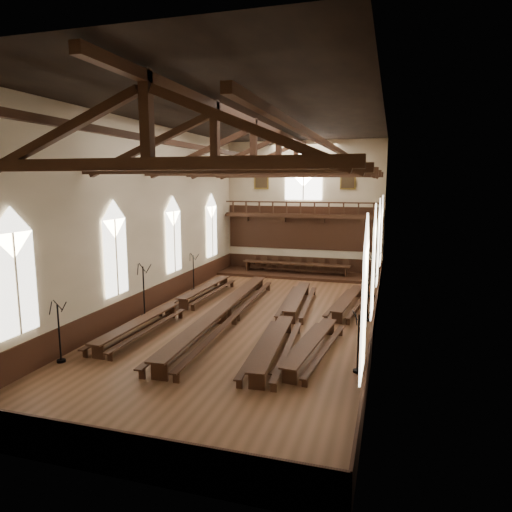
{
  "coord_description": "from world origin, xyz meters",
  "views": [
    {
      "loc": [
        6.52,
        -21.43,
        6.9
      ],
      "look_at": [
        -0.33,
        1.5,
        3.02
      ],
      "focal_mm": 32.0,
      "sensor_mm": 36.0,
      "label": 1
    }
  ],
  "objects_px": {
    "candelabrum_left_near": "(60,344)",
    "candelabrum_right_near": "(358,354)",
    "dais": "(295,274)",
    "refectory_row_d": "(334,319)",
    "high_table": "(295,265)",
    "candelabrum_left_mid": "(144,301)",
    "refectory_row_a": "(177,304)",
    "candelabrum_left_far": "(194,279)",
    "candelabrum_right_far": "(372,283)",
    "refectory_row_b": "(223,311)",
    "refectory_row_c": "(287,318)",
    "candelabrum_right_mid": "(368,307)"
  },
  "relations": [
    {
      "from": "high_table",
      "to": "candelabrum_left_near",
      "type": "xyz_separation_m",
      "value": [
        -5.33,
        -18.88,
        -0.1
      ]
    },
    {
      "from": "refectory_row_a",
      "to": "candelabrum_right_mid",
      "type": "distance_m",
      "value": 9.89
    },
    {
      "from": "candelabrum_right_near",
      "to": "refectory_row_b",
      "type": "bearing_deg",
      "value": 147.85
    },
    {
      "from": "refectory_row_b",
      "to": "candelabrum_left_far",
      "type": "height_order",
      "value": "candelabrum_left_far"
    },
    {
      "from": "candelabrum_left_mid",
      "to": "candelabrum_right_mid",
      "type": "xyz_separation_m",
      "value": [
        11.1,
        2.64,
        -0.13
      ]
    },
    {
      "from": "candelabrum_left_mid",
      "to": "candelabrum_right_mid",
      "type": "bearing_deg",
      "value": 13.39
    },
    {
      "from": "refectory_row_a",
      "to": "candelabrum_right_mid",
      "type": "xyz_separation_m",
      "value": [
        9.76,
        1.61,
        0.22
      ]
    },
    {
      "from": "candelabrum_left_far",
      "to": "candelabrum_right_mid",
      "type": "height_order",
      "value": "candelabrum_left_far"
    },
    {
      "from": "high_table",
      "to": "candelabrum_left_mid",
      "type": "distance_m",
      "value": 13.68
    },
    {
      "from": "refectory_row_d",
      "to": "candelabrum_right_far",
      "type": "bearing_deg",
      "value": 77.98
    },
    {
      "from": "high_table",
      "to": "candelabrum_left_mid",
      "type": "xyz_separation_m",
      "value": [
        -5.33,
        -12.6,
        0.01
      ]
    },
    {
      "from": "candelabrum_left_far",
      "to": "candelabrum_right_mid",
      "type": "relative_size",
      "value": 1.01
    },
    {
      "from": "refectory_row_d",
      "to": "high_table",
      "type": "bearing_deg",
      "value": 110.09
    },
    {
      "from": "refectory_row_c",
      "to": "candelabrum_right_far",
      "type": "relative_size",
      "value": 5.13
    },
    {
      "from": "high_table",
      "to": "candelabrum_left_far",
      "type": "distance_m",
      "value": 8.38
    },
    {
      "from": "dais",
      "to": "refectory_row_d",
      "type": "bearing_deg",
      "value": -69.91
    },
    {
      "from": "candelabrum_left_near",
      "to": "candelabrum_left_far",
      "type": "distance_m",
      "value": 12.42
    },
    {
      "from": "refectory_row_c",
      "to": "candelabrum_right_mid",
      "type": "height_order",
      "value": "candelabrum_right_mid"
    },
    {
      "from": "refectory_row_b",
      "to": "candelabrum_left_near",
      "type": "relative_size",
      "value": 6.07
    },
    {
      "from": "refectory_row_a",
      "to": "refectory_row_d",
      "type": "height_order",
      "value": "refectory_row_a"
    },
    {
      "from": "dais",
      "to": "candelabrum_left_far",
      "type": "bearing_deg",
      "value": -129.52
    },
    {
      "from": "candelabrum_left_near",
      "to": "candelabrum_left_far",
      "type": "xyz_separation_m",
      "value": [
        0.0,
        12.42,
        -0.01
      ]
    },
    {
      "from": "refectory_row_a",
      "to": "candelabrum_left_mid",
      "type": "xyz_separation_m",
      "value": [
        -1.34,
        -1.03,
        0.35
      ]
    },
    {
      "from": "refectory_row_d",
      "to": "candelabrum_left_far",
      "type": "bearing_deg",
      "value": 151.19
    },
    {
      "from": "candelabrum_left_far",
      "to": "refectory_row_b",
      "type": "bearing_deg",
      "value": -53.98
    },
    {
      "from": "refectory_row_a",
      "to": "refectory_row_b",
      "type": "relative_size",
      "value": 0.94
    },
    {
      "from": "candelabrum_left_far",
      "to": "refectory_row_c",
      "type": "bearing_deg",
      "value": -37.97
    },
    {
      "from": "candelabrum_left_near",
      "to": "candelabrum_right_near",
      "type": "bearing_deg",
      "value": 11.77
    },
    {
      "from": "high_table",
      "to": "refectory_row_a",
      "type": "bearing_deg",
      "value": -109.03
    },
    {
      "from": "refectory_row_c",
      "to": "refectory_row_d",
      "type": "xyz_separation_m",
      "value": [
        2.15,
        0.54,
        -0.03
      ]
    },
    {
      "from": "refectory_row_b",
      "to": "refectory_row_c",
      "type": "height_order",
      "value": "refectory_row_b"
    },
    {
      "from": "dais",
      "to": "candelabrum_left_far",
      "type": "height_order",
      "value": "candelabrum_left_far"
    },
    {
      "from": "candelabrum_left_far",
      "to": "candelabrum_right_mid",
      "type": "bearing_deg",
      "value": -17.51
    },
    {
      "from": "refectory_row_b",
      "to": "refectory_row_d",
      "type": "distance_m",
      "value": 5.46
    },
    {
      "from": "candelabrum_left_far",
      "to": "candelabrum_right_mid",
      "type": "xyz_separation_m",
      "value": [
        11.1,
        -3.5,
        -0.01
      ]
    },
    {
      "from": "dais",
      "to": "candelabrum_left_far",
      "type": "distance_m",
      "value": 8.4
    },
    {
      "from": "high_table",
      "to": "candelabrum_right_mid",
      "type": "distance_m",
      "value": 11.51
    },
    {
      "from": "refectory_row_c",
      "to": "dais",
      "type": "distance_m",
      "value": 12.49
    },
    {
      "from": "dais",
      "to": "candelabrum_right_mid",
      "type": "distance_m",
      "value": 11.53
    },
    {
      "from": "candelabrum_left_mid",
      "to": "candelabrum_right_far",
      "type": "height_order",
      "value": "candelabrum_left_mid"
    },
    {
      "from": "candelabrum_right_near",
      "to": "candelabrum_right_far",
      "type": "height_order",
      "value": "candelabrum_right_far"
    },
    {
      "from": "candelabrum_right_far",
      "to": "candelabrum_right_near",
      "type": "bearing_deg",
      "value": -90.0
    },
    {
      "from": "refectory_row_b",
      "to": "high_table",
      "type": "height_order",
      "value": "high_table"
    },
    {
      "from": "candelabrum_left_far",
      "to": "candelabrum_right_near",
      "type": "xyz_separation_m",
      "value": [
        11.1,
        -10.11,
        -0.04
      ]
    },
    {
      "from": "refectory_row_d",
      "to": "candelabrum_right_mid",
      "type": "xyz_separation_m",
      "value": [
        1.47,
        1.79,
        0.24
      ]
    },
    {
      "from": "candelabrum_left_far",
      "to": "refectory_row_a",
      "type": "bearing_deg",
      "value": -75.3
    },
    {
      "from": "candelabrum_left_near",
      "to": "dais",
      "type": "bearing_deg",
      "value": 74.24
    },
    {
      "from": "high_table",
      "to": "candelabrum_left_near",
      "type": "height_order",
      "value": "candelabrum_left_near"
    },
    {
      "from": "candelabrum_right_near",
      "to": "candelabrum_left_mid",
      "type": "bearing_deg",
      "value": 160.33
    },
    {
      "from": "candelabrum_right_far",
      "to": "candelabrum_left_mid",
      "type": "bearing_deg",
      "value": -145.1
    }
  ]
}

